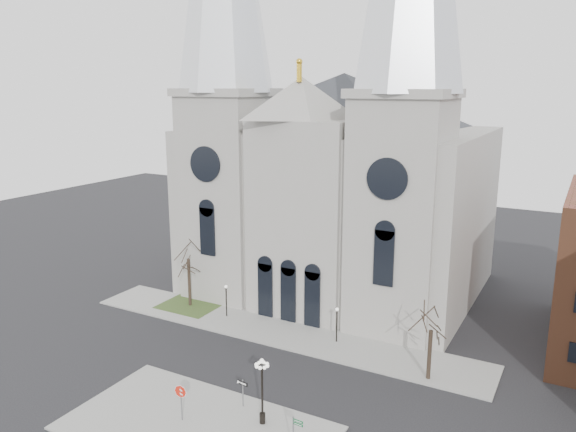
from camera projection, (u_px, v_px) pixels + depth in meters
The scene contains 13 objects.
ground at pixel (206, 384), 43.62m from camera, with size 160.00×160.00×0.00m, color black.
sidewalk_near at pixel (197, 428), 37.93m from camera, with size 18.00×10.00×0.14m, color gray.
sidewalk_far at pixel (276, 331), 53.00m from camera, with size 40.00×6.00×0.14m, color gray.
grass_patch at pixel (190, 306), 59.00m from camera, with size 6.00×5.00×0.18m, color #344A20.
cathedral at pixel (331, 126), 58.96m from camera, with size 33.00×26.66×54.00m.
tree_left at pixel (188, 256), 57.76m from camera, with size 3.20×3.20×7.50m.
tree_right at pixel (431, 327), 43.27m from camera, with size 3.20×3.20×6.00m.
ped_lamp_left at pixel (226, 295), 55.72m from camera, with size 0.32×0.32×3.26m.
ped_lamp_right at pixel (337, 319), 50.11m from camera, with size 0.32×0.32×3.26m.
stop_sign at pixel (181, 395), 38.34m from camera, with size 0.92×0.29×2.64m.
globe_lamp at pixel (262, 383), 37.70m from camera, with size 1.23×1.23×4.79m.
one_way_sign at pixel (243, 388), 40.07m from camera, with size 0.91×0.15×2.09m.
street_name_sign at pixel (294, 431), 35.08m from camera, with size 0.77×0.12×2.41m.
Camera 1 is at (24.63, -31.57, 22.64)m, focal length 35.00 mm.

